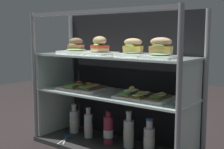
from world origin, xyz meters
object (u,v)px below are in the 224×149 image
plated_roll_sandwich_far_left (76,48)px  juice_bottle_tucked_behind (149,140)px  plated_roll_sandwich_mid_right (100,47)px  kitchen_scissors (67,137)px  plated_roll_sandwich_mid_left (133,49)px  plated_roll_sandwich_near_left_corner (161,50)px  open_sandwich_tray_mid_right (143,95)px  juice_bottle_front_middle (88,125)px  juice_bottle_front_fourth (129,133)px  open_sandwich_tray_mid_left (84,87)px  juice_bottle_back_left (108,130)px  juice_bottle_front_right_end (74,121)px

plated_roll_sandwich_far_left → juice_bottle_tucked_behind: (0.64, -0.03, -0.55)m
plated_roll_sandwich_mid_right → kitchen_scissors: 0.70m
plated_roll_sandwich_mid_right → plated_roll_sandwich_mid_left: bearing=2.4°
plated_roll_sandwich_near_left_corner → open_sandwich_tray_mid_right: plated_roll_sandwich_near_left_corner is taller
plated_roll_sandwich_far_left → open_sandwich_tray_mid_right: 0.68m
plated_roll_sandwich_mid_left → juice_bottle_front_middle: size_ratio=0.81×
plated_roll_sandwich_far_left → juice_bottle_front_fourth: plated_roll_sandwich_far_left is taller
plated_roll_sandwich_far_left → juice_bottle_tucked_behind: plated_roll_sandwich_far_left is taller
plated_roll_sandwich_near_left_corner → juice_bottle_front_fourth: (-0.26, 0.07, -0.56)m
plated_roll_sandwich_near_left_corner → open_sandwich_tray_mid_left: size_ratio=0.52×
open_sandwich_tray_mid_left → kitchen_scissors: bearing=-150.9°
juice_bottle_front_middle → juice_bottle_tucked_behind: 0.52m
plated_roll_sandwich_near_left_corner → juice_bottle_back_left: bearing=173.3°
plated_roll_sandwich_far_left → juice_bottle_back_left: plated_roll_sandwich_far_left is taller
plated_roll_sandwich_far_left → plated_roll_sandwich_near_left_corner: 0.74m
plated_roll_sandwich_far_left → kitchen_scissors: plated_roll_sandwich_far_left is taller
plated_roll_sandwich_mid_right → juice_bottle_tucked_behind: bearing=-2.6°
plated_roll_sandwich_mid_left → juice_bottle_front_middle: plated_roll_sandwich_mid_left is taller
plated_roll_sandwich_mid_right → plated_roll_sandwich_far_left: bearing=177.2°
plated_roll_sandwich_mid_left → plated_roll_sandwich_mid_right: bearing=-177.6°
juice_bottle_front_right_end → juice_bottle_back_left: (0.35, -0.03, 0.01)m
juice_bottle_front_fourth → plated_roll_sandwich_mid_left: bearing=13.5°
plated_roll_sandwich_near_left_corner → juice_bottle_front_right_end: plated_roll_sandwich_near_left_corner is taller
plated_roll_sandwich_mid_right → plated_roll_sandwich_near_left_corner: bearing=-7.1°
plated_roll_sandwich_far_left → juice_bottle_tucked_behind: size_ratio=0.91×
plated_roll_sandwich_mid_right → plated_roll_sandwich_near_left_corner: 0.50m
plated_roll_sandwich_mid_left → juice_bottle_front_right_end: (-0.53, 0.00, -0.57)m
plated_roll_sandwich_far_left → plated_roll_sandwich_near_left_corner: plated_roll_sandwich_near_left_corner is taller
juice_bottle_front_middle → juice_bottle_back_left: 0.19m
plated_roll_sandwich_far_left → juice_bottle_front_fourth: 0.73m
juice_bottle_back_left → juice_bottle_tucked_behind: size_ratio=1.03×
juice_bottle_front_right_end → open_sandwich_tray_mid_right: bearing=-5.6°
plated_roll_sandwich_far_left → plated_roll_sandwich_near_left_corner: bearing=-5.7°
plated_roll_sandwich_mid_left → juice_bottle_back_left: 0.59m
plated_roll_sandwich_far_left → plated_roll_sandwich_mid_right: 0.23m
juice_bottle_front_right_end → kitchen_scissors: (0.04, -0.12, -0.08)m
plated_roll_sandwich_far_left → open_sandwich_tray_mid_left: (0.13, -0.06, -0.27)m
plated_roll_sandwich_mid_right → plated_roll_sandwich_mid_left: size_ratio=1.09×
juice_bottle_tucked_behind → juice_bottle_front_right_end: bearing=177.4°
open_sandwich_tray_mid_right → kitchen_scissors: size_ratio=1.79×
juice_bottle_tucked_behind → plated_roll_sandwich_far_left: bearing=177.3°
plated_roll_sandwich_mid_right → juice_bottle_front_fourth: 0.61m
open_sandwich_tray_mid_left → juice_bottle_front_fourth: open_sandwich_tray_mid_left is taller
juice_bottle_front_fourth → juice_bottle_tucked_behind: juice_bottle_front_fourth is taller
plated_roll_sandwich_mid_right → juice_bottle_tucked_behind: (0.41, -0.02, -0.56)m
juice_bottle_tucked_behind → kitchen_scissors: juice_bottle_tucked_behind is taller
plated_roll_sandwich_far_left → juice_bottle_front_middle: plated_roll_sandwich_far_left is taller
plated_roll_sandwich_far_left → juice_bottle_front_middle: size_ratio=0.95×
plated_roll_sandwich_far_left → juice_bottle_front_middle: 0.57m
juice_bottle_tucked_behind → plated_roll_sandwich_near_left_corner: bearing=-25.8°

